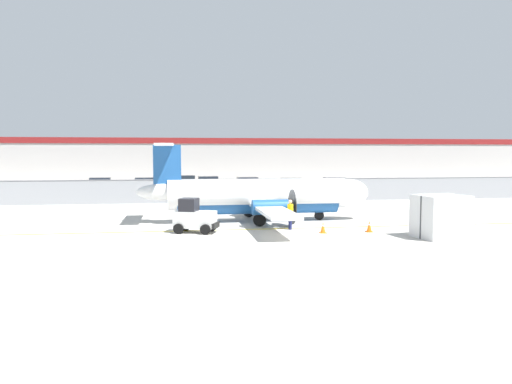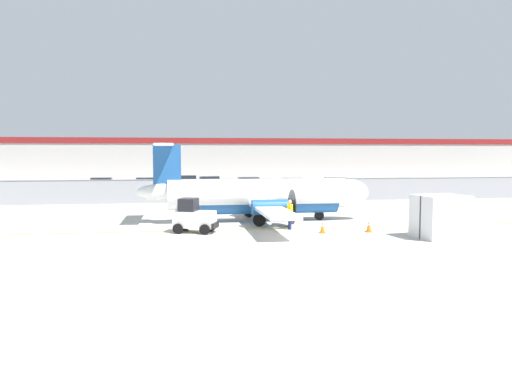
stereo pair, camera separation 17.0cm
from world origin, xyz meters
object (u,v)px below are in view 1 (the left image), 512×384
at_px(traffic_cone_far_left, 323,227).
at_px(parked_car_1, 146,185).
at_px(parked_car_5, 291,185).
at_px(parked_car_0, 102,185).
at_px(traffic_cone_near_right, 178,221).
at_px(parked_car_4, 248,184).
at_px(parked_car_3, 207,183).
at_px(cargo_container, 441,216).
at_px(parked_car_2, 186,182).
at_px(parked_car_7, 382,185).
at_px(commuter_airplane, 263,196).
at_px(traffic_cone_far_right, 369,226).
at_px(traffic_cone_near_left, 280,215).
at_px(baggage_tug, 194,217).
at_px(ground_crew_worker, 290,213).
at_px(parked_car_6, 335,185).

distance_m(traffic_cone_far_left, parked_car_1, 31.91).
bearing_deg(parked_car_5, parked_car_0, -7.16).
distance_m(traffic_cone_near_right, parked_car_1, 26.19).
distance_m(traffic_cone_near_right, parked_car_4, 26.39).
height_order(parked_car_3, parked_car_4, same).
distance_m(cargo_container, parked_car_2, 39.12).
height_order(parked_car_3, parked_car_7, same).
relative_size(commuter_airplane, parked_car_0, 3.73).
bearing_deg(traffic_cone_far_right, commuter_airplane, 134.08).
bearing_deg(cargo_container, parked_car_0, 114.66).
xyz_separation_m(traffic_cone_far_right, parked_car_7, (11.38, 25.12, 0.58)).
bearing_deg(parked_car_0, traffic_cone_near_left, -61.83).
bearing_deg(parked_car_1, traffic_cone_far_left, -72.54).
relative_size(cargo_container, traffic_cone_near_left, 4.18).
height_order(parked_car_5, parked_car_7, same).
bearing_deg(parked_car_1, parked_car_7, -13.87).
bearing_deg(parked_car_1, cargo_container, -65.69).
height_order(parked_car_1, parked_car_5, same).
relative_size(parked_car_1, parked_car_2, 0.99).
bearing_deg(commuter_airplane, parked_car_7, 49.88).
height_order(traffic_cone_near_left, parked_car_5, parked_car_5).
distance_m(baggage_tug, ground_crew_worker, 5.46).
bearing_deg(parked_car_3, parked_car_7, 156.96).
relative_size(traffic_cone_far_right, parked_car_6, 0.15).
relative_size(commuter_airplane, parked_car_2, 3.71).
distance_m(cargo_container, parked_car_4, 31.98).
bearing_deg(parked_car_5, traffic_cone_near_left, 79.43).
xyz_separation_m(traffic_cone_near_left, parked_car_7, (15.21, 19.14, 0.58)).
distance_m(traffic_cone_far_left, parked_car_3, 32.24).
bearing_deg(traffic_cone_near_left, parked_car_6, 63.35).
height_order(traffic_cone_near_right, traffic_cone_far_right, same).
bearing_deg(parked_car_7, traffic_cone_far_left, 67.98).
relative_size(traffic_cone_near_left, parked_car_7, 0.15).
xyz_separation_m(ground_crew_worker, parked_car_2, (-5.43, 33.13, -0.06)).
xyz_separation_m(baggage_tug, parked_car_6, (16.23, 25.67, 0.04)).
xyz_separation_m(parked_car_3, parked_car_4, (4.44, -2.80, 0.00)).
bearing_deg(ground_crew_worker, traffic_cone_near_left, -90.37).
bearing_deg(parked_car_4, traffic_cone_far_left, -92.38).
bearing_deg(traffic_cone_far_right, traffic_cone_far_left, 179.68).
xyz_separation_m(parked_car_5, parked_car_7, (9.86, -1.32, 0.00)).
xyz_separation_m(commuter_airplane, parked_car_6, (11.78, 21.68, -0.71)).
distance_m(parked_car_2, parked_car_6, 17.99).
bearing_deg(parked_car_5, parked_car_6, -170.41).
bearing_deg(parked_car_6, traffic_cone_far_left, -105.03).
bearing_deg(parked_car_4, traffic_cone_near_left, -95.31).
relative_size(ground_crew_worker, parked_car_1, 0.40).
height_order(cargo_container, traffic_cone_far_left, cargo_container).
distance_m(cargo_container, traffic_cone_far_left, 6.07).
bearing_deg(traffic_cone_near_right, parked_car_5, 62.10).
distance_m(ground_crew_worker, traffic_cone_far_left, 2.26).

